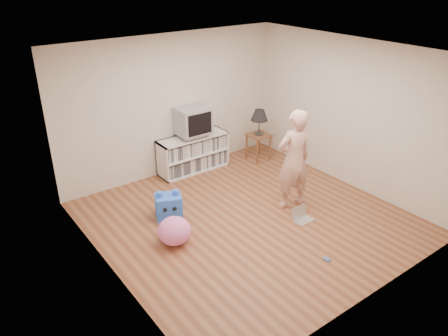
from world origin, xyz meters
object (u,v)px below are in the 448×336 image
plush_pink (174,231)px  media_unit (193,153)px  person (294,160)px  crt_tv (192,120)px  table_lamp (259,116)px  side_table (259,140)px  dvd_deck (193,135)px  plush_blue (169,206)px  laptop (301,216)px

plush_pink → media_unit: bearing=50.9°
person → crt_tv: bearing=-63.7°
media_unit → crt_tv: size_ratio=2.33×
plush_pink → table_lamp: bearing=27.8°
side_table → person: (-0.77, -1.75, 0.42)m
dvd_deck → person: size_ratio=0.27×
plush_blue → plush_pink: size_ratio=1.03×
media_unit → table_lamp: size_ratio=2.72×
laptop → crt_tv: bearing=97.2°
side_table → plush_pink: size_ratio=1.14×
dvd_deck → plush_blue: size_ratio=0.91×
media_unit → plush_pink: (-1.55, -1.91, -0.15)m
crt_tv → laptop: (0.39, -2.53, -0.96)m
person → plush_pink: bearing=5.4°
media_unit → laptop: media_unit is taller
table_lamp → plush_blue: size_ratio=1.04×
crt_tv → side_table: bearing=-15.3°
person → plush_blue: (-1.82, 0.89, -0.64)m
side_table → crt_tv: bearing=164.7°
person → media_unit: bearing=-63.8°
person → laptop: bearing=78.8°
dvd_deck → plush_blue: bearing=-135.9°
dvd_deck → plush_pink: dvd_deck is taller
plush_pink → plush_blue: bearing=66.6°
crt_tv → laptop: bearing=-81.3°
side_table → plush_pink: bearing=-152.2°
crt_tv → plush_blue: size_ratio=1.21×
media_unit → plush_pink: bearing=-129.1°
side_table → laptop: side_table is taller
plush_blue → table_lamp: bearing=40.3°
side_table → plush_blue: 2.74m
laptop → side_table: bearing=64.8°
side_table → table_lamp: (-0.00, 0.00, 0.53)m
side_table → laptop: size_ratio=1.78×
plush_blue → plush_pink: 0.73m
table_lamp → plush_blue: bearing=-161.8°
person → plush_blue: 2.13m
crt_tv → side_table: 1.51m
person → plush_pink: size_ratio=3.49×
side_table → person: size_ratio=0.33×
table_lamp → plush_pink: (-2.89, -1.52, -0.74)m
crt_tv → plush_pink: crt_tv is taller
laptop → plush_pink: size_ratio=0.64×
side_table → plush_pink: (-2.89, -1.52, -0.21)m
table_lamp → person: bearing=-113.9°
media_unit → laptop: size_ratio=4.53×
media_unit → table_lamp: 1.51m
media_unit → person: bearing=-75.2°
media_unit → crt_tv: (0.00, -0.02, 0.67)m
side_table → dvd_deck: bearing=164.5°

